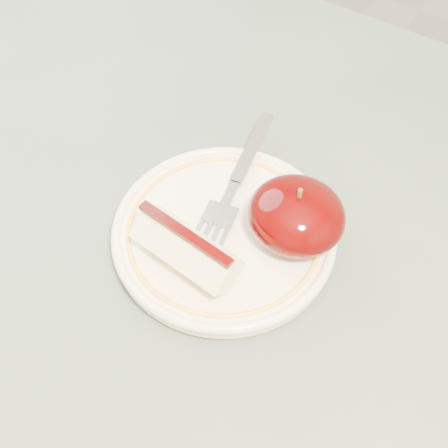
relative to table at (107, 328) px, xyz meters
The scene contains 5 objects.
table is the anchor object (origin of this frame).
plate 0.15m from the table, 50.65° to the left, with size 0.19×0.19×0.02m.
apple_half 0.22m from the table, 43.63° to the left, with size 0.08×0.08×0.06m.
apple_wedge 0.15m from the table, 36.39° to the left, with size 0.09×0.05×0.04m.
fork 0.18m from the table, 67.02° to the left, with size 0.05×0.17×0.00m.
Camera 1 is at (0.23, -0.17, 1.20)m, focal length 50.00 mm.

